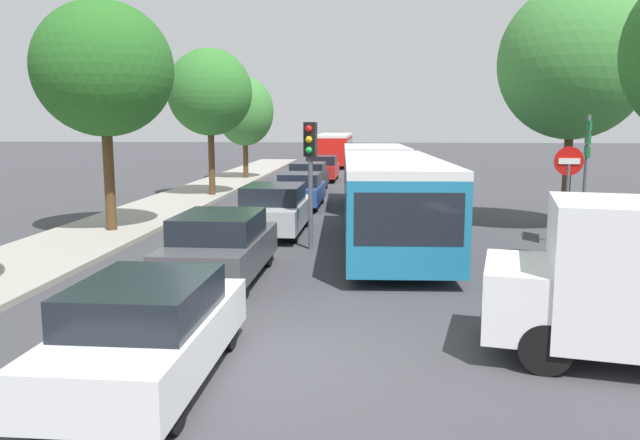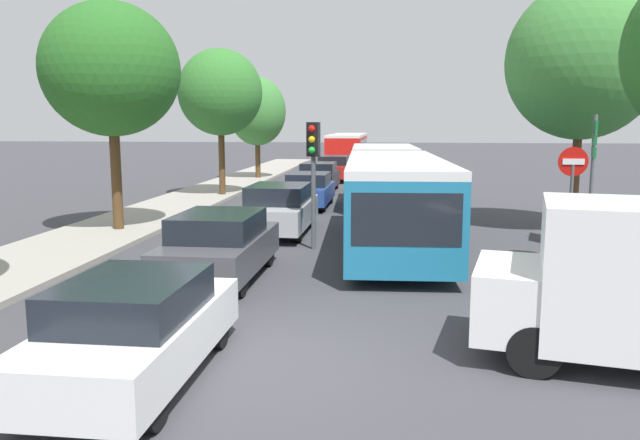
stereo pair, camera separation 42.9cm
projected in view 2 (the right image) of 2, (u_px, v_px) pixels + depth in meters
name	position (u px, v px, depth m)	size (l,w,h in m)	color
ground_plane	(261.00, 365.00, 8.81)	(200.00, 200.00, 0.00)	#3D3D42
kerb_strip_left	(211.00, 191.00, 30.33)	(3.20, 52.30, 0.14)	#9E998E
articulated_bus	(389.00, 184.00, 20.28)	(3.22, 16.57, 2.45)	teal
city_bus_rear	(348.00, 147.00, 50.31)	(2.64, 11.53, 2.48)	red
queued_car_white	(135.00, 329.00, 8.17)	(1.75, 4.05, 1.40)	white
queued_car_graphite	(220.00, 246.00, 13.51)	(1.84, 4.26, 1.47)	#47474C
queued_car_silver	(279.00, 209.00, 19.12)	(1.89, 4.38, 1.52)	#B7BABF
queued_car_blue	(309.00, 190.00, 25.11)	(1.74, 4.02, 1.39)	#284799
queued_car_black	(319.00, 177.00, 30.93)	(1.79, 4.14, 1.43)	black
queued_car_red	(334.00, 168.00, 36.61)	(1.84, 4.25, 1.47)	#B21E19
traffic_light	(313.00, 157.00, 16.47)	(0.36, 0.38, 3.40)	#56595E
no_entry_sign	(572.00, 186.00, 14.89)	(0.70, 0.08, 2.82)	#56595E
direction_sign_post	(593.00, 154.00, 16.50)	(0.40, 1.37, 3.60)	#56595E
tree_left_mid	(111.00, 70.00, 18.55)	(4.09, 4.09, 6.94)	#51381E
tree_left_far	(220.00, 93.00, 27.87)	(3.76, 3.76, 6.66)	#51381E
tree_left_distant	(257.00, 112.00, 36.73)	(3.38, 3.38, 6.05)	#51381E
tree_right_mid	(583.00, 65.00, 18.91)	(4.57, 4.57, 7.61)	#51381E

